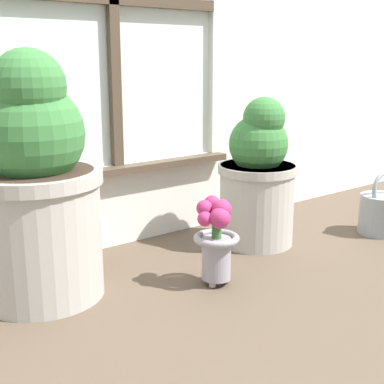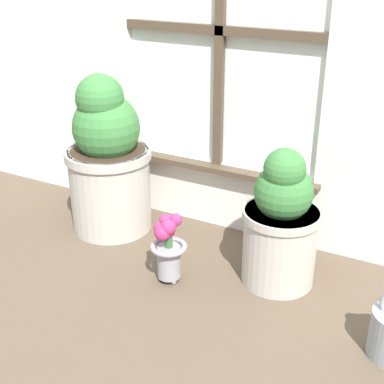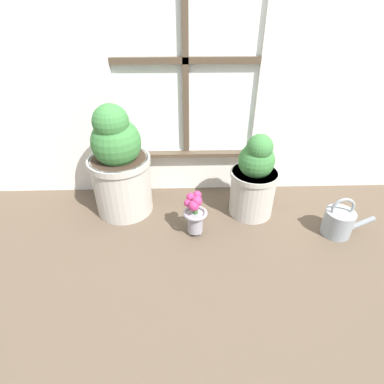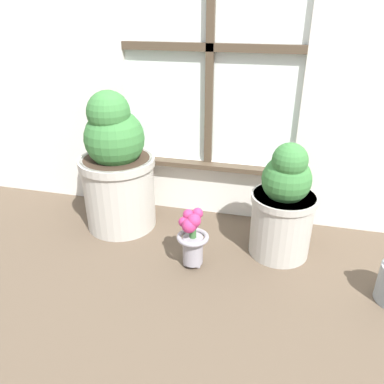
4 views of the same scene
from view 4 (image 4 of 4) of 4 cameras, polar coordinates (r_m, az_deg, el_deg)
The scene contains 4 objects.
ground_plane at distance 1.52m, azimuth -2.81°, elevation -14.24°, with size 10.00×10.00×0.00m, color brown.
potted_plant_left at distance 1.80m, azimuth -11.34°, elevation 3.58°, with size 0.36×0.36×0.67m.
potted_plant_right at distance 1.63m, azimuth 13.74°, elevation -2.07°, with size 0.28×0.28×0.52m.
flower_vase at distance 1.54m, azimuth 0.04°, elevation -6.84°, with size 0.13×0.13×0.26m.
Camera 4 is at (0.35, -1.10, 0.99)m, focal length 35.00 mm.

